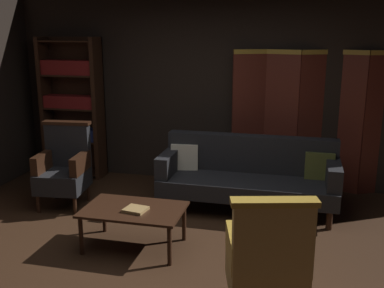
# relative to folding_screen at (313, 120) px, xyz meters

# --- Properties ---
(ground_plane) EXTENTS (10.00, 10.00, 0.00)m
(ground_plane) POSITION_rel_folding_screen_xyz_m (-1.29, -2.33, -0.99)
(ground_plane) COLOR #331E11
(back_wall) EXTENTS (7.20, 0.10, 2.80)m
(back_wall) POSITION_rel_folding_screen_xyz_m (-1.29, 0.12, 0.41)
(back_wall) COLOR black
(back_wall) RESTS_ON ground_plane
(folding_screen) EXTENTS (2.13, 0.39, 1.90)m
(folding_screen) POSITION_rel_folding_screen_xyz_m (0.00, 0.00, 0.00)
(folding_screen) COLOR #5B2319
(folding_screen) RESTS_ON ground_plane
(bookshelf) EXTENTS (0.90, 0.32, 2.05)m
(bookshelf) POSITION_rel_folding_screen_xyz_m (-3.44, -0.14, 0.09)
(bookshelf) COLOR black
(bookshelf) RESTS_ON ground_plane
(velvet_couch) EXTENTS (2.12, 0.78, 0.88)m
(velvet_couch) POSITION_rel_folding_screen_xyz_m (-0.74, -0.88, -0.53)
(velvet_couch) COLOR black
(velvet_couch) RESTS_ON ground_plane
(coffee_table) EXTENTS (1.00, 0.64, 0.42)m
(coffee_table) POSITION_rel_folding_screen_xyz_m (-1.73, -2.18, -0.61)
(coffee_table) COLOR black
(coffee_table) RESTS_ON ground_plane
(armchair_gilt_accent) EXTENTS (0.70, 0.70, 1.04)m
(armchair_gilt_accent) POSITION_rel_folding_screen_xyz_m (-0.34, -3.07, -0.50)
(armchair_gilt_accent) COLOR #B78E33
(armchair_gilt_accent) RESTS_ON ground_plane
(armchair_wing_left) EXTENTS (0.64, 0.64, 1.04)m
(armchair_wing_left) POSITION_rel_folding_screen_xyz_m (-2.99, -1.29, -0.50)
(armchair_wing_left) COLOR black
(armchair_wing_left) RESTS_ON ground_plane
(book_tan_leather) EXTENTS (0.24, 0.22, 0.03)m
(book_tan_leather) POSITION_rel_folding_screen_xyz_m (-1.69, -2.24, -0.55)
(book_tan_leather) COLOR #9E7A47
(book_tan_leather) RESTS_ON coffee_table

